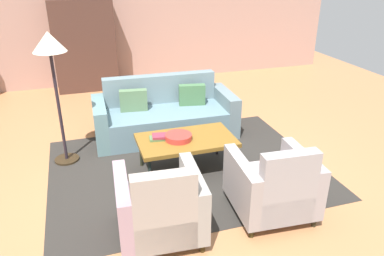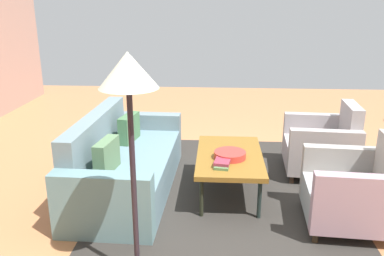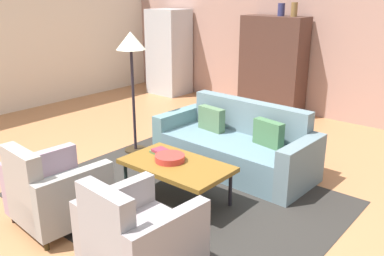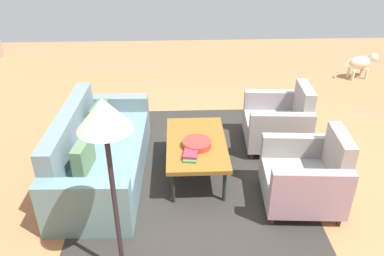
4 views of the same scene
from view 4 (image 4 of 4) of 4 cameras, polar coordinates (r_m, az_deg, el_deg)
The scene contains 10 objects.
ground_plane at distance 4.69m, azimuth 1.82°, elevation -7.36°, with size 11.37×11.37×0.00m, color #B17549.
area_rug at distance 4.76m, azimuth 0.02°, elevation -6.66°, with size 3.40×2.60×0.01m, color #2C2A26.
couch at distance 4.70m, azimuth -13.99°, elevation -4.00°, with size 2.13×0.96×0.86m.
coffee_table at distance 4.54m, azimuth 0.65°, elevation -2.47°, with size 1.20×0.70×0.45m.
armchair_left at distance 4.30m, azimuth 16.92°, elevation -7.06°, with size 0.85×0.85×0.88m.
armchair_right at distance 5.26m, azimuth 13.07°, elevation 0.68°, with size 0.85×0.85×0.88m.
fruit_bowl at distance 4.41m, azimuth 0.72°, elevation -2.34°, with size 0.33×0.33×0.07m, color #BB322C.
book_stack at distance 4.24m, azimuth -0.22°, elevation -3.95°, with size 0.29×0.18×0.06m.
floor_lamp at distance 2.79m, azimuth -12.69°, elevation -0.78°, with size 0.40×0.40×1.72m.
dog at distance 8.05m, azimuth 23.93°, elevation 8.89°, with size 0.33×0.70×0.48m.
Camera 4 is at (-3.74, 0.31, 2.82)m, focal length 35.85 mm.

